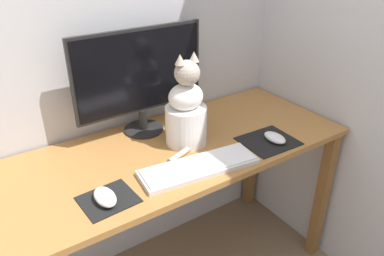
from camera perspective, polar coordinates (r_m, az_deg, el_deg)
The scene contains 10 objects.
wall_back at distance 1.60m, azimuth -9.65°, elevation 17.67°, with size 7.00×0.04×2.50m.
wall_side_right at distance 1.82m, azimuth 18.68°, elevation 17.88°, with size 0.04×7.00×2.50m.
desk at distance 1.57m, azimuth -2.77°, elevation -6.39°, with size 1.46×0.59×0.75m.
monitor at distance 1.55m, azimuth -7.89°, elevation 7.82°, with size 0.57×0.17×0.44m.
keyboard at distance 1.37m, azimuth 1.01°, elevation -5.89°, with size 0.46×0.19×0.02m.
mousepad_left at distance 1.26m, azimuth -12.63°, elevation -10.59°, with size 0.18×0.16×0.00m.
mousepad_right at distance 1.58m, azimuth 11.54°, elevation -1.96°, with size 0.23×0.20×0.00m.
computer_mouse_left at distance 1.25m, azimuth -13.11°, elevation -10.18°, with size 0.06×0.11×0.03m.
computer_mouse_right at distance 1.58m, azimuth 12.51°, elevation -1.44°, with size 0.06×0.11×0.03m.
cat at distance 1.48m, azimuth -0.89°, elevation 2.57°, with size 0.23×0.20×0.38m.
Camera 1 is at (-0.66, -1.11, 1.53)m, focal length 35.00 mm.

